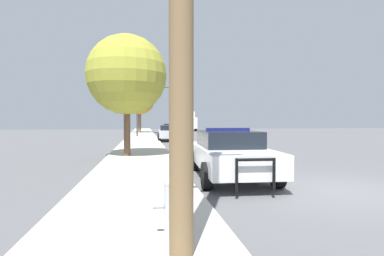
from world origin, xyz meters
name	(u,v)px	position (x,y,z in m)	size (l,w,h in m)	color
ground_plane	(337,190)	(0.00, 0.00, 0.00)	(110.00, 110.00, 0.00)	#565659
sidewalk_left	(135,195)	(-5.10, 0.00, 0.07)	(3.00, 110.00, 0.13)	#BCB7AD
police_car	(229,152)	(-2.27, 2.09, 0.78)	(2.34, 5.11, 1.55)	white
fire_hydrant	(172,203)	(-4.50, -2.67, 0.59)	(0.55, 0.24, 0.87)	#B7BCC1
traffic_light	(154,100)	(-3.82, 24.26, 3.88)	(4.42, 0.35, 5.25)	#424247
car_background_midblock	(168,132)	(-2.77, 19.01, 0.73)	(1.97, 4.25, 1.36)	#B7B7BC
car_background_distant	(169,128)	(-1.27, 36.02, 0.71)	(2.02, 4.47, 1.31)	silver
box_truck	(186,121)	(2.41, 44.16, 1.71)	(2.69, 6.89, 3.25)	silver
tree_sidewalk_far	(139,99)	(-5.45, 34.40, 4.65)	(4.14, 4.14, 6.62)	brown
tree_sidewalk_near	(127,75)	(-5.66, 7.30, 3.89)	(3.70, 3.70, 5.62)	brown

